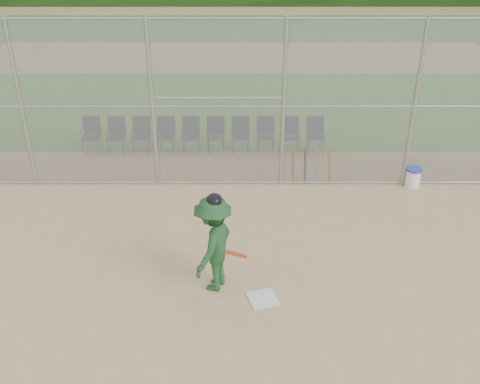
{
  "coord_description": "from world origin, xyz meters",
  "views": [
    {
      "loc": [
        -0.01,
        -6.72,
        5.96
      ],
      "look_at": [
        0.0,
        2.5,
        1.1
      ],
      "focal_mm": 40.0,
      "sensor_mm": 36.0,
      "label": 1
    }
  ],
  "objects_px": {
    "water_cooler": "(413,177)",
    "chair_0": "(91,136)",
    "batter_at_plate": "(214,243)",
    "home_plate": "(263,299)"
  },
  "relations": [
    {
      "from": "water_cooler",
      "to": "chair_0",
      "type": "xyz_separation_m",
      "value": [
        -8.31,
        2.12,
        0.24
      ]
    },
    {
      "from": "batter_at_plate",
      "to": "chair_0",
      "type": "relative_size",
      "value": 1.95
    },
    {
      "from": "home_plate",
      "to": "water_cooler",
      "type": "relative_size",
      "value": 1.0
    },
    {
      "from": "home_plate",
      "to": "batter_at_plate",
      "type": "distance_m",
      "value": 1.29
    },
    {
      "from": "home_plate",
      "to": "batter_at_plate",
      "type": "height_order",
      "value": "batter_at_plate"
    },
    {
      "from": "water_cooler",
      "to": "chair_0",
      "type": "relative_size",
      "value": 0.49
    },
    {
      "from": "batter_at_plate",
      "to": "home_plate",
      "type": "bearing_deg",
      "value": -24.08
    },
    {
      "from": "batter_at_plate",
      "to": "water_cooler",
      "type": "distance_m",
      "value": 6.13
    },
    {
      "from": "home_plate",
      "to": "batter_at_plate",
      "type": "xyz_separation_m",
      "value": [
        -0.84,
        0.38,
        0.89
      ]
    },
    {
      "from": "batter_at_plate",
      "to": "water_cooler",
      "type": "xyz_separation_m",
      "value": [
        4.66,
        3.93,
        -0.67
      ]
    }
  ]
}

